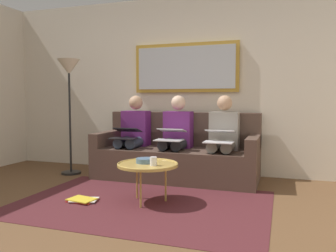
# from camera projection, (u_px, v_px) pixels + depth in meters

# --- Properties ---
(ground_plane) EXTENTS (6.00, 5.20, 0.10)m
(ground_plane) POSITION_uv_depth(u_px,v_px,m) (101.00, 239.00, 2.77)
(ground_plane) COLOR brown
(wall_rear) EXTENTS (6.00, 0.12, 2.60)m
(wall_rear) POSITION_uv_depth(u_px,v_px,m) (187.00, 85.00, 5.12)
(wall_rear) COLOR beige
(wall_rear) RESTS_ON ground_plane
(area_rug) EXTENTS (2.60, 1.80, 0.01)m
(area_rug) POSITION_uv_depth(u_px,v_px,m) (142.00, 203.00, 3.57)
(area_rug) COLOR #4C1E23
(area_rug) RESTS_ON ground_plane
(couch) EXTENTS (2.20, 0.90, 0.90)m
(couch) POSITION_uv_depth(u_px,v_px,m) (178.00, 155.00, 4.74)
(couch) COLOR #4C382D
(couch) RESTS_ON ground_plane
(framed_mirror) EXTENTS (1.56, 0.05, 0.72)m
(framed_mirror) POSITION_uv_depth(u_px,v_px,m) (185.00, 68.00, 5.01)
(framed_mirror) COLOR #B7892D
(coffee_table) EXTENTS (0.64, 0.64, 0.42)m
(coffee_table) POSITION_uv_depth(u_px,v_px,m) (148.00, 165.00, 3.57)
(coffee_table) COLOR tan
(coffee_table) RESTS_ON ground_plane
(cup) EXTENTS (0.07, 0.07, 0.09)m
(cup) POSITION_uv_depth(u_px,v_px,m) (153.00, 161.00, 3.46)
(cup) COLOR silver
(cup) RESTS_ON coffee_table
(bowl) EXTENTS (0.19, 0.19, 0.05)m
(bowl) POSITION_uv_depth(u_px,v_px,m) (145.00, 161.00, 3.61)
(bowl) COLOR slate
(bowl) RESTS_ON coffee_table
(person_left) EXTENTS (0.38, 0.58, 1.14)m
(person_left) POSITION_uv_depth(u_px,v_px,m) (223.00, 136.00, 4.45)
(person_left) COLOR gray
(person_left) RESTS_ON couch
(laptop_white) EXTENTS (0.36, 0.37, 0.15)m
(laptop_white) POSITION_uv_depth(u_px,v_px,m) (220.00, 136.00, 4.22)
(laptop_white) COLOR white
(person_middle) EXTENTS (0.38, 0.58, 1.14)m
(person_middle) POSITION_uv_depth(u_px,v_px,m) (176.00, 134.00, 4.66)
(person_middle) COLOR #66236B
(person_middle) RESTS_ON couch
(laptop_silver) EXTENTS (0.35, 0.36, 0.15)m
(laptop_silver) POSITION_uv_depth(u_px,v_px,m) (171.00, 135.00, 4.42)
(laptop_silver) COLOR silver
(person_right) EXTENTS (0.38, 0.58, 1.14)m
(person_right) POSITION_uv_depth(u_px,v_px,m) (133.00, 133.00, 4.86)
(person_right) COLOR #66236B
(person_right) RESTS_ON couch
(laptop_black) EXTENTS (0.35, 0.33, 0.14)m
(laptop_black) POSITION_uv_depth(u_px,v_px,m) (126.00, 134.00, 4.62)
(laptop_black) COLOR black
(magazine_stack) EXTENTS (0.33, 0.27, 0.03)m
(magazine_stack) POSITION_uv_depth(u_px,v_px,m) (83.00, 200.00, 3.63)
(magazine_stack) COLOR red
(magazine_stack) RESTS_ON ground_plane
(standing_lamp) EXTENTS (0.32, 0.32, 1.66)m
(standing_lamp) POSITION_uv_depth(u_px,v_px,m) (69.00, 80.00, 4.90)
(standing_lamp) COLOR black
(standing_lamp) RESTS_ON ground_plane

